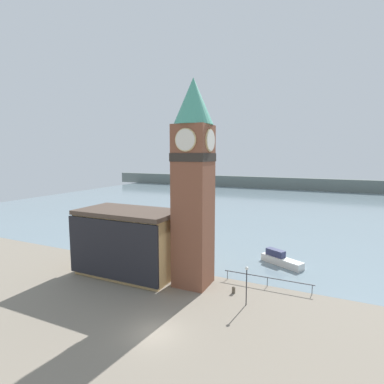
{
  "coord_description": "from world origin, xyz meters",
  "views": [
    {
      "loc": [
        12.64,
        -19.78,
        14.72
      ],
      "look_at": [
        0.04,
        7.54,
        10.96
      ],
      "focal_mm": 28.0,
      "sensor_mm": 36.0,
      "label": 1
    }
  ],
  "objects_px": {
    "pier_building": "(128,242)",
    "boat_near": "(280,259)",
    "clock_tower": "(193,179)",
    "mooring_bollard_near": "(234,290)",
    "lamp_post": "(247,278)"
  },
  "relations": [
    {
      "from": "pier_building",
      "to": "boat_near",
      "type": "bearing_deg",
      "value": 33.4
    },
    {
      "from": "clock_tower",
      "to": "boat_near",
      "type": "relative_size",
      "value": 3.85
    },
    {
      "from": "mooring_bollard_near",
      "to": "lamp_post",
      "type": "height_order",
      "value": "lamp_post"
    },
    {
      "from": "clock_tower",
      "to": "boat_near",
      "type": "distance_m",
      "value": 17.56
    },
    {
      "from": "boat_near",
      "to": "lamp_post",
      "type": "relative_size",
      "value": 1.51
    },
    {
      "from": "pier_building",
      "to": "mooring_bollard_near",
      "type": "relative_size",
      "value": 16.93
    },
    {
      "from": "lamp_post",
      "to": "mooring_bollard_near",
      "type": "bearing_deg",
      "value": 133.7
    },
    {
      "from": "clock_tower",
      "to": "mooring_bollard_near",
      "type": "xyz_separation_m",
      "value": [
        4.89,
        -0.31,
        -11.73
      ]
    },
    {
      "from": "mooring_bollard_near",
      "to": "lamp_post",
      "type": "bearing_deg",
      "value": -46.3
    },
    {
      "from": "clock_tower",
      "to": "lamp_post",
      "type": "relative_size",
      "value": 5.81
    },
    {
      "from": "mooring_bollard_near",
      "to": "lamp_post",
      "type": "distance_m",
      "value": 3.58
    },
    {
      "from": "clock_tower",
      "to": "lamp_post",
      "type": "distance_m",
      "value": 11.77
    },
    {
      "from": "pier_building",
      "to": "lamp_post",
      "type": "height_order",
      "value": "pier_building"
    },
    {
      "from": "pier_building",
      "to": "clock_tower",
      "type": "bearing_deg",
      "value": 3.43
    },
    {
      "from": "clock_tower",
      "to": "pier_building",
      "type": "bearing_deg",
      "value": -176.57
    }
  ]
}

